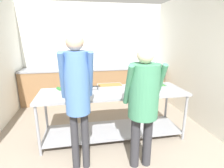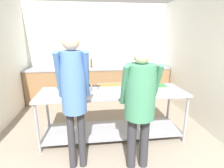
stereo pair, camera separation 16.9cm
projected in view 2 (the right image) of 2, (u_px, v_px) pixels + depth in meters
The scene contains 12 objects.
wall_rear at pixel (98, 52), 5.09m from camera, with size 4.04×0.06×2.65m.
wall_right at pixel (207, 60), 3.35m from camera, with size 0.06×4.26×2.65m.
back_counter at pixel (99, 83), 4.97m from camera, with size 3.88×0.65×0.93m.
serving_counter at pixel (113, 106), 3.06m from camera, with size 2.49×0.77×0.86m.
broccoli_bowl at pixel (62, 89), 2.93m from camera, with size 0.24×0.24×0.12m.
sauce_pan at pixel (84, 88), 2.99m from camera, with size 0.42×0.28×0.09m.
serving_tray_roast at pixel (110, 86), 3.19m from camera, with size 0.45×0.26×0.05m.
plate_stack at pixel (134, 89), 3.05m from camera, with size 0.27×0.27×0.05m.
serving_tray_vegetables at pixel (154, 87), 3.14m from camera, with size 0.43×0.29×0.05m.
guest_serving_left at pixel (74, 88), 2.17m from camera, with size 0.41×0.36×1.82m.
guest_serving_right at pixel (140, 98), 2.21m from camera, with size 0.49×0.39×1.66m.
water_bottle at pixel (91, 62), 4.78m from camera, with size 0.06×0.06×0.31m.
Camera 2 is at (-0.24, -1.03, 1.78)m, focal length 28.00 mm.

